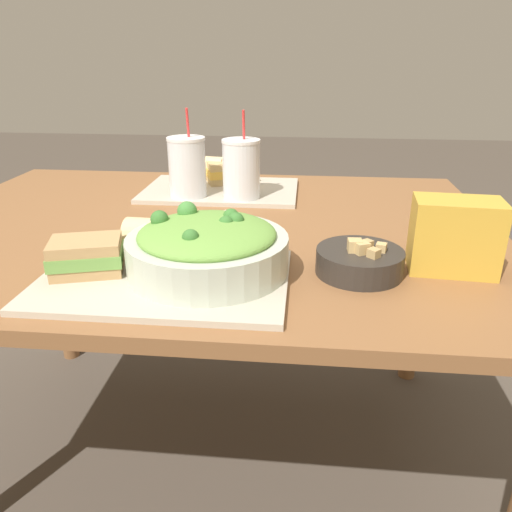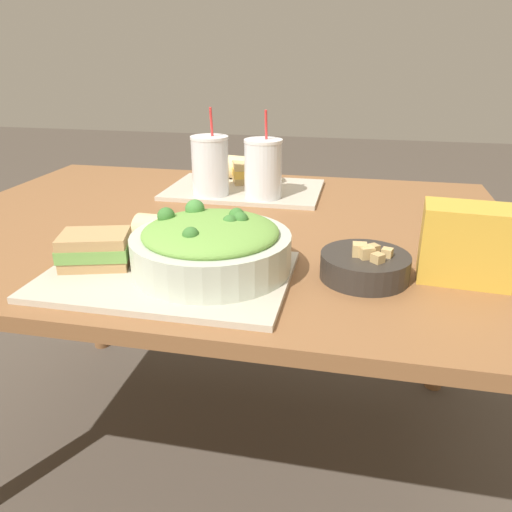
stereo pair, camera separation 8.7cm
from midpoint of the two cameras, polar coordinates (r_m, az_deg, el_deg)
ground_plane at (r=1.64m, az=-1.92°, el=-21.53°), size 12.00×12.00×0.00m
dining_table at (r=1.27m, az=-2.30°, el=0.38°), size 1.44×1.06×0.74m
tray_near at (r=0.94m, az=-7.68°, el=-2.26°), size 0.45×0.30×0.01m
tray_far at (r=1.52m, az=0.30°, el=7.58°), size 0.45×0.30×0.01m
salad_bowl at (r=0.93m, az=-2.48°, el=1.27°), size 0.30×0.30×0.11m
soup_bowl at (r=0.96m, az=14.92°, el=-1.06°), size 0.17×0.17×0.07m
sandwich_near at (r=0.99m, az=-15.50°, el=0.70°), size 0.15×0.13×0.06m
baguette_near at (r=1.03m, az=-7.92°, el=2.60°), size 0.12×0.08×0.07m
sandwich_far at (r=1.57m, az=1.42°, el=9.55°), size 0.16×0.13×0.06m
baguette_far at (r=1.62m, az=-0.94°, el=10.12°), size 0.12×0.09×0.07m
drink_cup_dark at (r=1.43m, az=-3.49°, el=10.03°), size 0.11×0.11×0.24m
drink_cup_red at (r=1.39m, az=2.63°, el=9.69°), size 0.11×0.11×0.24m
chip_bag at (r=1.00m, az=25.29°, el=1.22°), size 0.17×0.11×0.14m
napkin_folded at (r=1.22m, az=-2.91°, el=3.63°), size 0.18×0.16×0.00m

